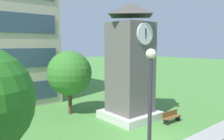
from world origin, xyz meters
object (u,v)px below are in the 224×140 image
tree_near_tower (70,73)px  park_bench (171,117)px  street_lamp (150,113)px  clock_tower (130,69)px

tree_near_tower → park_bench: bearing=-54.7°
park_bench → street_lamp: bearing=-149.4°
clock_tower → tree_near_tower: bearing=127.5°
clock_tower → park_bench: (1.76, -2.83, -3.65)m
clock_tower → street_lamp: 10.31m
clock_tower → tree_near_tower: size_ratio=1.68×
street_lamp → tree_near_tower: (3.49, 12.01, -0.08)m
street_lamp → tree_near_tower: bearing=73.8°
park_bench → street_lamp: 10.34m
clock_tower → park_bench: 4.94m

